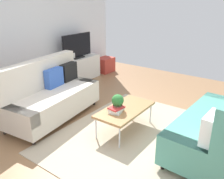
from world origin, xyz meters
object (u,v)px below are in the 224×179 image
(storage_trunk, at_px, (105,65))
(bottle_1, at_px, (74,56))
(tv, at_px, (77,46))
(potted_plant, at_px, (118,102))
(coffee_table, at_px, (125,110))
(vase_0, at_px, (59,59))
(couch_beige, at_px, (51,95))
(bottle_0, at_px, (71,56))
(couch_green, at_px, (218,125))
(table_book_0, at_px, (116,111))
(vase_1, at_px, (65,57))
(tv_console, at_px, (78,69))

(storage_trunk, distance_m, bottle_1, 1.36)
(tv, height_order, potted_plant, tv)
(coffee_table, relative_size, vase_0, 6.49)
(couch_beige, relative_size, bottle_0, 9.88)
(storage_trunk, bearing_deg, couch_beige, -161.36)
(vase_0, relative_size, bottle_0, 0.84)
(vase_0, bearing_deg, potted_plant, -112.56)
(couch_green, distance_m, vase_0, 4.05)
(potted_plant, relative_size, table_book_0, 1.19)
(vase_1, bearing_deg, vase_0, 180.00)
(coffee_table, bearing_deg, storage_trunk, 43.23)
(table_book_0, distance_m, vase_1, 2.85)
(tv_console, height_order, storage_trunk, tv_console)
(couch_beige, bearing_deg, bottle_0, -153.93)
(coffee_table, distance_m, vase_0, 2.75)
(couch_beige, relative_size, potted_plant, 6.97)
(couch_green, height_order, bottle_0, couch_green)
(bottle_0, bearing_deg, storage_trunk, -2.53)
(tv_console, bearing_deg, vase_1, 172.90)
(couch_beige, height_order, potted_plant, couch_beige)
(storage_trunk, relative_size, table_book_0, 2.17)
(storage_trunk, bearing_deg, bottle_1, 177.27)
(storage_trunk, relative_size, potted_plant, 1.82)
(couch_green, bearing_deg, couch_beige, 105.97)
(couch_green, distance_m, tv_console, 4.12)
(couch_green, height_order, vase_1, couch_green)
(table_book_0, relative_size, bottle_1, 1.40)
(tv_console, bearing_deg, table_book_0, -124.08)
(couch_beige, xyz_separation_m, bottle_0, (1.62, 1.06, 0.29))
(tv_console, height_order, table_book_0, tv_console)
(couch_green, xyz_separation_m, bottle_0, (0.94, 3.91, 0.30))
(vase_1, bearing_deg, bottle_1, -20.20)
(bottle_0, bearing_deg, vase_1, 148.31)
(bottle_1, bearing_deg, table_book_0, -121.94)
(bottle_0, relative_size, bottle_1, 1.17)
(tv_console, xyz_separation_m, bottle_0, (-0.26, -0.04, 0.42))
(potted_plant, distance_m, vase_0, 2.73)
(tv, bearing_deg, table_book_0, -124.29)
(storage_trunk, relative_size, vase_1, 2.67)
(tv_console, bearing_deg, vase_0, 175.07)
(couch_beige, height_order, tv, tv)
(couch_green, bearing_deg, bottle_1, 77.70)
(coffee_table, distance_m, bottle_1, 2.84)
(tv_console, distance_m, bottle_0, 0.49)
(couch_green, bearing_deg, tv, 75.65)
(table_book_0, bearing_deg, vase_0, 66.52)
(couch_beige, height_order, couch_green, same)
(couch_beige, bearing_deg, couch_green, 96.12)
(coffee_table, relative_size, vase_1, 5.66)
(couch_beige, distance_m, vase_1, 1.89)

